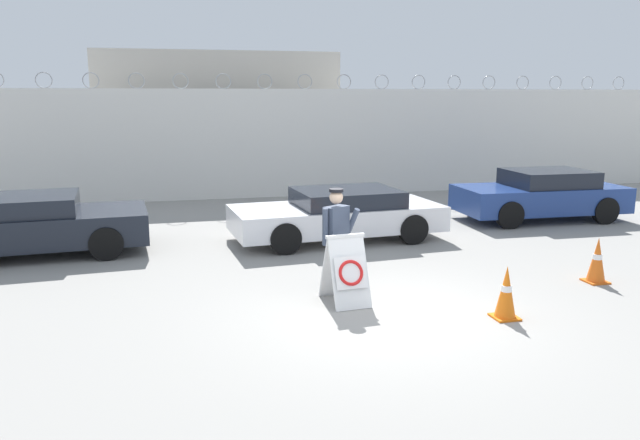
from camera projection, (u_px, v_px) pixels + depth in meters
The scene contains 10 objects.
ground_plane at pixel (385, 315), 9.10m from camera, with size 90.00×90.00×0.00m, color gray.
perimeter_wall at pixel (266, 143), 19.39m from camera, with size 36.00×0.30×3.80m.
building_block at pixel (213, 118), 24.09m from camera, with size 8.09×7.47×4.58m.
barricade_sign at pixel (346, 269), 9.53m from camera, with size 0.65×0.88×1.08m.
security_guard at pixel (336, 236), 9.98m from camera, with size 0.66×0.43×1.70m.
traffic_cone_near at pixel (506, 292), 8.89m from camera, with size 0.36×0.36×0.78m.
traffic_cone_mid at pixel (597, 260), 10.62m from camera, with size 0.36×0.36×0.78m.
parked_car_front_coupe at pixel (33, 224), 12.44m from camera, with size 4.42×2.27×1.20m.
parked_car_rear_sedan at pixel (339, 214), 13.75m from camera, with size 4.72×2.28×1.12m.
parked_car_far_side at pixel (541, 195), 15.96m from camera, with size 4.24×1.98×1.27m.
Camera 1 is at (-2.97, -8.18, 3.15)m, focal length 35.00 mm.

